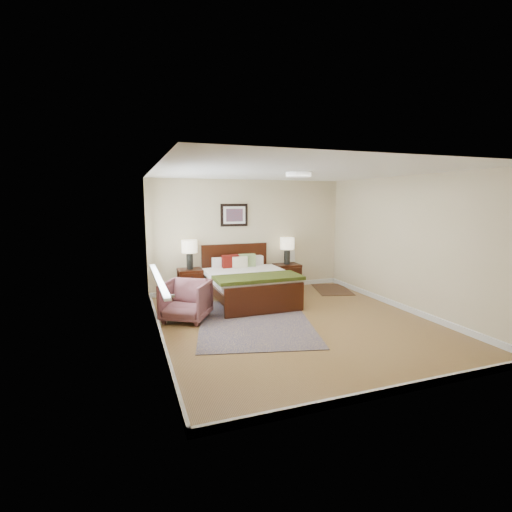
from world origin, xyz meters
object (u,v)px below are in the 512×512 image
(bed, at_px, (248,278))
(nightstand_right, at_px, (287,273))
(lamp_left, at_px, (189,249))
(armchair, at_px, (186,301))
(rug_persian, at_px, (255,321))
(nightstand_left, at_px, (190,275))
(lamp_right, at_px, (287,246))

(bed, xyz_separation_m, nightstand_right, (1.21, 0.72, -0.13))
(bed, bearing_deg, lamp_left, 144.78)
(nightstand_right, height_order, lamp_left, lamp_left)
(armchair, relative_size, rug_persian, 0.29)
(nightstand_left, xyz_separation_m, lamp_left, (-0.00, 0.02, 0.55))
(bed, distance_m, lamp_right, 1.50)
(nightstand_left, height_order, lamp_left, lamp_left)
(lamp_left, bearing_deg, rug_persian, -69.60)
(nightstand_right, height_order, lamp_right, lamp_right)
(lamp_left, distance_m, rug_persian, 2.37)
(nightstand_left, bearing_deg, nightstand_right, 0.17)
(nightstand_right, relative_size, lamp_left, 0.95)
(lamp_left, xyz_separation_m, rug_persian, (0.75, -2.00, -1.02))
(nightstand_left, relative_size, lamp_right, 0.99)
(bed, xyz_separation_m, armchair, (-1.38, -0.78, -0.15))
(bed, relative_size, nightstand_left, 3.25)
(bed, distance_m, lamp_left, 1.39)
(armchair, bearing_deg, nightstand_right, 60.80)
(nightstand_left, distance_m, lamp_right, 2.31)
(nightstand_left, distance_m, lamp_left, 0.55)
(lamp_left, distance_m, lamp_right, 2.25)
(lamp_left, bearing_deg, armchair, -102.45)
(armchair, bearing_deg, rug_persian, 6.39)
(nightstand_right, bearing_deg, armchair, -149.82)
(lamp_left, height_order, lamp_right, lamp_left)
(bed, height_order, nightstand_left, bed)
(nightstand_left, bearing_deg, rug_persian, -69.40)
(lamp_right, bearing_deg, nightstand_right, -90.00)
(lamp_right, distance_m, rug_persian, 2.70)
(lamp_right, relative_size, rug_persian, 0.23)
(nightstand_left, height_order, nightstand_right, nightstand_left)
(nightstand_left, bearing_deg, lamp_right, 0.54)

